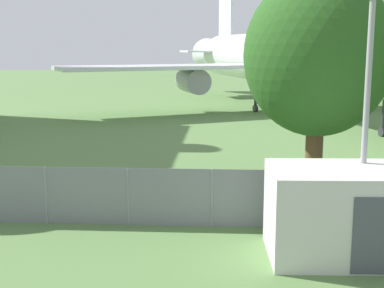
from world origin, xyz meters
name	(u,v)px	position (x,y,z in m)	size (l,w,h in m)	color
perimeter_fence	(211,198)	(0.00, 10.93, 0.90)	(56.07, 0.07, 1.79)	gray
airplane	(293,59)	(5.95, 39.94, 4.41)	(37.15, 45.72, 13.31)	silver
portable_cabin	(335,213)	(3.26, 8.82, 1.17)	(3.51, 2.67, 2.34)	silver
tree_behind_benches	(318,56)	(3.37, 13.11, 5.10)	(4.83, 4.83, 7.78)	brown
light_mast	(368,88)	(4.08, 9.54, 4.34)	(0.44, 0.44, 7.01)	#99999E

